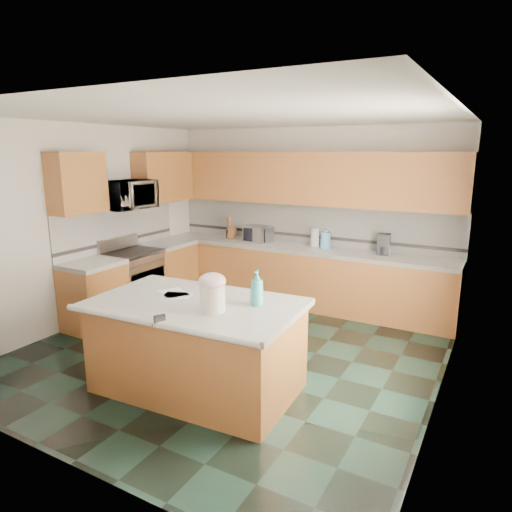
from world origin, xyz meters
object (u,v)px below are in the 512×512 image
Objects in this scene: toaster_oven at (258,234)px; knife_block at (232,233)px; island_base at (197,348)px; island_top at (196,304)px; treat_jar at (212,298)px; coffee_maker at (384,244)px; soap_bottle_island at (257,288)px.

knife_block is at bearing -161.52° from toaster_oven.
island_base is 0.46m from island_top.
coffee_maker is at bearing 61.68° from treat_jar.
soap_bottle_island reaches higher than toaster_oven.
soap_bottle_island reaches higher than knife_block.
knife_block is (-1.72, 3.08, -0.02)m from treat_jar.
treat_jar is 3.52m from knife_block.
soap_bottle_island is 2.81m from coffee_maker.
toaster_oven is (0.50, 0.00, 0.03)m from knife_block.
island_top is at bearing -69.06° from knife_block.
toaster_oven is at bearing 172.23° from coffee_maker.
treat_jar is at bearing -65.76° from knife_block.
treat_jar is at bearing -132.58° from soap_bottle_island.
knife_block is at bearing 112.73° from island_top.
island_base is 9.85× the size of knife_block.
soap_bottle_island is 1.15× the size of coffee_maker.
soap_bottle_island is 3.39m from knife_block.
soap_bottle_island is at bearing 15.49° from island_base.
treat_jar reaches higher than knife_block.
coffee_maker is (1.07, 2.96, 0.64)m from island_base.
treat_jar is at bearing -49.89° from toaster_oven.
island_base is at bearing -3.15° from island_top.
soap_bottle_island is (0.57, 0.19, 0.20)m from island_top.
island_top is at bearing 139.51° from treat_jar.
island_base is at bearing -165.00° from soap_bottle_island.
island_base is at bearing -54.03° from toaster_oven.
island_base is 0.69m from treat_jar.
soap_bottle_island reaches higher than island_base.
toaster_oven is 1.47× the size of coffee_maker.
treat_jar is (0.30, -0.15, 0.15)m from island_top.
toaster_oven is at bearing -4.95° from knife_block.
toaster_oven is at bearing 114.94° from soap_bottle_island.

